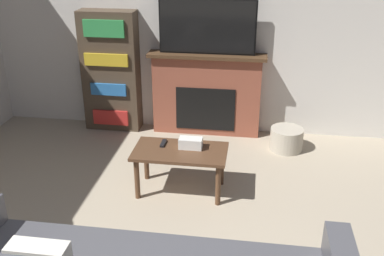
# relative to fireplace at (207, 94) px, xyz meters

# --- Properties ---
(wall_back) EXTENTS (6.49, 0.06, 2.70)m
(wall_back) POSITION_rel_fireplace_xyz_m (0.07, 0.14, 0.84)
(wall_back) COLOR silver
(wall_back) RESTS_ON ground_plane
(fireplace) EXTENTS (1.40, 0.28, 1.01)m
(fireplace) POSITION_rel_fireplace_xyz_m (0.00, 0.00, 0.00)
(fireplace) COLOR brown
(fireplace) RESTS_ON ground_plane
(tv) EXTENTS (1.12, 0.03, 0.64)m
(tv) POSITION_rel_fireplace_xyz_m (-0.00, -0.02, 0.82)
(tv) COLOR black
(tv) RESTS_ON fireplace
(coffee_table) EXTENTS (0.88, 0.49, 0.44)m
(coffee_table) POSITION_rel_fireplace_xyz_m (-0.08, -1.43, -0.13)
(coffee_table) COLOR brown
(coffee_table) RESTS_ON ground_plane
(tissue_box) EXTENTS (0.22, 0.12, 0.10)m
(tissue_box) POSITION_rel_fireplace_xyz_m (0.01, -1.37, -0.01)
(tissue_box) COLOR white
(tissue_box) RESTS_ON coffee_table
(remote_control) EXTENTS (0.04, 0.15, 0.02)m
(remote_control) POSITION_rel_fireplace_xyz_m (-0.27, -1.33, -0.05)
(remote_control) COLOR black
(remote_control) RESTS_ON coffee_table
(bookshelf) EXTENTS (0.69, 0.29, 1.48)m
(bookshelf) POSITION_rel_fireplace_xyz_m (-1.19, -0.02, 0.23)
(bookshelf) COLOR #4C3D2D
(bookshelf) RESTS_ON ground_plane
(storage_basket) EXTENTS (0.38, 0.38, 0.26)m
(storage_basket) POSITION_rel_fireplace_xyz_m (0.98, -0.36, -0.38)
(storage_basket) COLOR #BCB29E
(storage_basket) RESTS_ON ground_plane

